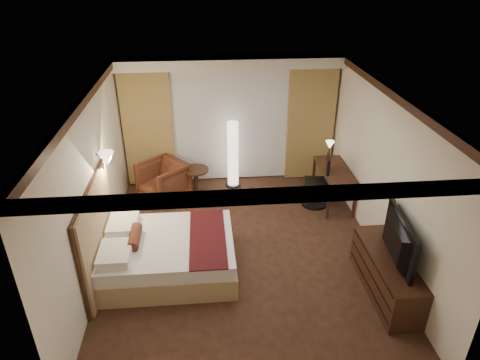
{
  "coord_description": "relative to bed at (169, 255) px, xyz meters",
  "views": [
    {
      "loc": [
        -0.55,
        -5.79,
        4.45
      ],
      "look_at": [
        0.0,
        0.4,
        1.15
      ],
      "focal_mm": 32.0,
      "sensor_mm": 36.0,
      "label": 1
    }
  ],
  "objects": [
    {
      "name": "floor",
      "position": [
        1.18,
        0.38,
        -0.3
      ],
      "size": [
        4.5,
        5.5,
        0.01
      ],
      "primitive_type": "cube",
      "color": "#331E13",
      "rests_on": "ground"
    },
    {
      "name": "ceiling",
      "position": [
        1.18,
        0.38,
        2.4
      ],
      "size": [
        4.5,
        5.5,
        0.01
      ],
      "primitive_type": "cube",
      "color": "white",
      "rests_on": "back_wall"
    },
    {
      "name": "back_wall",
      "position": [
        1.18,
        3.13,
        1.05
      ],
      "size": [
        4.5,
        0.02,
        2.7
      ],
      "primitive_type": "cube",
      "color": "white",
      "rests_on": "floor"
    },
    {
      "name": "left_wall",
      "position": [
        -1.07,
        0.38,
        1.05
      ],
      "size": [
        0.02,
        5.5,
        2.7
      ],
      "primitive_type": "cube",
      "color": "white",
      "rests_on": "floor"
    },
    {
      "name": "right_wall",
      "position": [
        3.43,
        0.38,
        1.05
      ],
      "size": [
        0.02,
        5.5,
        2.7
      ],
      "primitive_type": "cube",
      "color": "white",
      "rests_on": "floor"
    },
    {
      "name": "crown_molding",
      "position": [
        1.18,
        0.38,
        2.34
      ],
      "size": [
        4.5,
        5.5,
        0.12
      ],
      "primitive_type": null,
      "color": "black",
      "rests_on": "ceiling"
    },
    {
      "name": "soffit",
      "position": [
        1.18,
        2.88,
        2.3
      ],
      "size": [
        4.5,
        0.5,
        0.2
      ],
      "primitive_type": "cube",
      "color": "white",
      "rests_on": "ceiling"
    },
    {
      "name": "curtain_sheer",
      "position": [
        1.18,
        3.05,
        0.95
      ],
      "size": [
        2.48,
        0.04,
        2.45
      ],
      "primitive_type": "cube",
      "color": "silver",
      "rests_on": "back_wall"
    },
    {
      "name": "curtain_left_drape",
      "position": [
        -0.52,
        2.99,
        0.95
      ],
      "size": [
        1.0,
        0.14,
        2.45
      ],
      "primitive_type": "cube",
      "color": "tan",
      "rests_on": "back_wall"
    },
    {
      "name": "curtain_right_drape",
      "position": [
        2.88,
        2.99,
        0.95
      ],
      "size": [
        1.0,
        0.14,
        2.45
      ],
      "primitive_type": "cube",
      "color": "tan",
      "rests_on": "back_wall"
    },
    {
      "name": "wall_sconce",
      "position": [
        -0.91,
        0.79,
        1.32
      ],
      "size": [
        0.24,
        0.24,
        0.24
      ],
      "primitive_type": null,
      "color": "white",
      "rests_on": "left_wall"
    },
    {
      "name": "bed",
      "position": [
        0.0,
        0.0,
        0.0
      ],
      "size": [
        2.02,
        1.58,
        0.59
      ],
      "primitive_type": null,
      "color": "white",
      "rests_on": "floor"
    },
    {
      "name": "headboard",
      "position": [
        -1.02,
        -0.0,
        0.45
      ],
      "size": [
        0.12,
        1.88,
        1.5
      ],
      "primitive_type": null,
      "color": "tan",
      "rests_on": "floor"
    },
    {
      "name": "armchair",
      "position": [
        -0.25,
        2.34,
        0.13
      ],
      "size": [
        1.12,
        1.12,
        0.84
      ],
      "primitive_type": "imported",
      "rotation": [
        0.0,
        0.0,
        -0.86
      ],
      "color": "#4F2017",
      "rests_on": "floor"
    },
    {
      "name": "side_table",
      "position": [
        0.42,
        2.4,
        -0.0
      ],
      "size": [
        0.53,
        0.53,
        0.58
      ],
      "primitive_type": null,
      "color": "black",
      "rests_on": "floor"
    },
    {
      "name": "floor_lamp",
      "position": [
        1.2,
        2.71,
        0.43
      ],
      "size": [
        0.31,
        0.31,
        1.46
      ],
      "primitive_type": null,
      "color": "white",
      "rests_on": "floor"
    },
    {
      "name": "desk",
      "position": [
        3.13,
        1.82,
        0.08
      ],
      "size": [
        0.55,
        1.25,
        0.75
      ],
      "primitive_type": null,
      "color": "black",
      "rests_on": "floor"
    },
    {
      "name": "desk_lamp",
      "position": [
        3.13,
        2.3,
        0.62
      ],
      "size": [
        0.18,
        0.18,
        0.34
      ],
      "primitive_type": null,
      "color": "#FFD899",
      "rests_on": "desk"
    },
    {
      "name": "office_chair",
      "position": [
        2.76,
        1.77,
        0.24
      ],
      "size": [
        0.62,
        0.62,
        1.07
      ],
      "primitive_type": null,
      "rotation": [
        0.0,
        0.0,
        -0.24
      ],
      "color": "black",
      "rests_on": "floor"
    },
    {
      "name": "dresser",
      "position": [
        3.18,
        -0.78,
        0.02
      ],
      "size": [
        0.5,
        1.62,
        0.63
      ],
      "primitive_type": null,
      "color": "black",
      "rests_on": "floor"
    },
    {
      "name": "television",
      "position": [
        3.15,
        -0.78,
        0.68
      ],
      "size": [
        0.81,
        1.25,
        0.15
      ],
      "primitive_type": "imported",
      "rotation": [
        0.0,
        0.0,
        1.46
      ],
      "color": "black",
      "rests_on": "dresser"
    }
  ]
}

